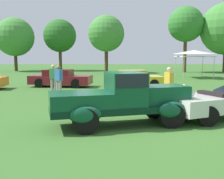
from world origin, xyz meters
TOP-DOWN VIEW (x-y plane):
  - ground_plane at (0.00, 0.00)m, footprint 120.00×120.00m
  - feature_pickup_truck at (-0.27, 0.06)m, footprint 4.74×2.53m
  - neighbor_convertible at (3.45, 1.03)m, footprint 4.63×3.17m
  - show_car_burgundy at (-3.79, 10.99)m, footprint 4.52×2.42m
  - show_car_yellow at (1.35, 10.01)m, footprint 4.00×2.20m
  - spectator_near_truck at (2.19, 3.91)m, footprint 0.38×0.46m
  - spectator_by_row at (-3.71, 7.68)m, footprint 0.44×0.31m
  - spectator_far_side at (-3.22, 6.39)m, footprint 0.46×0.45m
  - canopy_tent_left_field at (8.23, 18.04)m, footprint 3.16×3.16m
  - treeline_far_left at (-12.63, 30.37)m, footprint 5.28×5.28m
  - treeline_mid_left at (-6.62, 31.37)m, footprint 4.64×4.64m
  - treeline_center at (-0.15, 26.35)m, footprint 4.53×4.53m
  - treeline_mid_right at (10.00, 26.70)m, footprint 4.51×4.51m

SIDE VIEW (x-z plane):
  - ground_plane at x=0.00m, z-range 0.00..0.00m
  - neighbor_convertible at x=3.45m, z-range -0.12..1.28m
  - show_car_yellow at x=1.35m, z-range -0.01..1.21m
  - show_car_burgundy at x=-3.79m, z-range -0.01..1.21m
  - feature_pickup_truck at x=-0.27m, z-range 0.02..1.72m
  - spectator_near_truck at x=2.19m, z-range 0.07..1.76m
  - spectator_by_row at x=-3.71m, z-range 0.07..1.76m
  - spectator_far_side at x=-3.22m, z-range 0.07..1.76m
  - canopy_tent_left_field at x=8.23m, z-range 1.07..3.78m
  - treeline_far_left at x=-12.63m, z-range 1.02..8.37m
  - treeline_center at x=-0.15m, z-range 1.30..8.47m
  - treeline_mid_left at x=-6.62m, z-range 1.29..8.57m
  - treeline_mid_right at x=10.00m, z-range 1.91..10.30m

